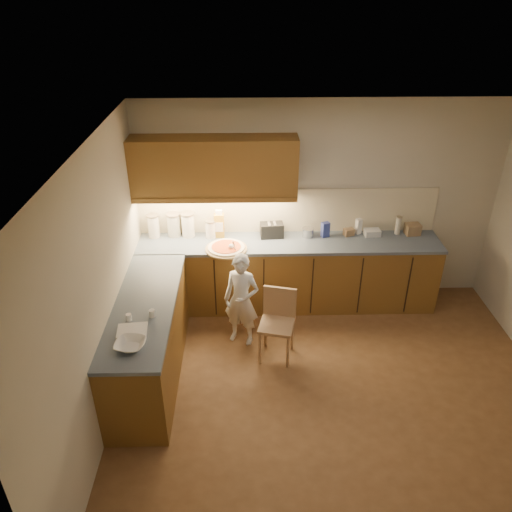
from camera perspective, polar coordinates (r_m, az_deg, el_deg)
name	(u,v)px	position (r m, az deg, el deg)	size (l,w,h in m)	color
room	(351,255)	(4.43, 10.78, 0.08)	(4.54, 4.50, 2.62)	brown
l_counter	(246,293)	(6.03, -1.18, -4.25)	(3.77, 2.62, 0.92)	brown
backsplash	(288,211)	(6.34, 3.69, 5.20)	(3.75, 0.02, 0.58)	beige
upper_cabinets	(214,167)	(5.94, -4.81, 10.09)	(1.95, 0.36, 0.73)	brown
pizza_on_board	(226,248)	(6.00, -3.40, 0.90)	(0.50, 0.50, 0.20)	tan
child	(242,300)	(5.71, -1.66, -5.04)	(0.42, 0.27, 1.14)	white
wooden_chair	(278,319)	(5.59, 2.51, -7.15)	(0.45, 0.45, 0.82)	tan
mixing_bowl	(130,345)	(4.62, -14.17, -9.80)	(0.27, 0.27, 0.07)	silver
canister_a	(154,226)	(6.37, -11.63, 3.40)	(0.15, 0.15, 0.30)	silver
canister_b	(174,225)	(6.35, -9.38, 3.55)	(0.17, 0.17, 0.30)	beige
canister_c	(188,225)	(6.31, -7.78, 3.57)	(0.17, 0.17, 0.32)	white
canister_d	(211,229)	(6.27, -5.19, 3.14)	(0.15, 0.15, 0.24)	white
oil_jug	(219,225)	(6.25, -4.22, 3.59)	(0.12, 0.09, 0.37)	gold
toaster	(272,230)	(6.27, 1.81, 2.98)	(0.30, 0.19, 0.19)	black
steel_pot	(308,232)	(6.32, 5.96, 2.71)	(0.15, 0.15, 0.11)	#B5B5BA
blue_box	(325,230)	(6.33, 7.93, 3.01)	(0.10, 0.07, 0.19)	#2F3C8E
card_box_a	(349,232)	(6.44, 10.56, 2.71)	(0.12, 0.09, 0.09)	#A68159
white_bottle	(358,226)	(6.48, 11.63, 3.35)	(0.07, 0.07, 0.20)	silver
flat_pack	(372,233)	(6.49, 13.13, 2.63)	(0.20, 0.14, 0.08)	silver
tall_jar	(398,225)	(6.58, 15.94, 3.42)	(0.08, 0.08, 0.24)	beige
card_box_b	(413,229)	(6.64, 17.47, 2.94)	(0.18, 0.14, 0.14)	#9E7E55
dough_cloth	(132,330)	(4.82, -13.98, -8.24)	(0.27, 0.21, 0.02)	silver
spice_jar_a	(129,317)	(4.95, -14.33, -6.80)	(0.05, 0.05, 0.07)	white
spice_jar_b	(152,313)	(4.95, -11.81, -6.44)	(0.06, 0.06, 0.08)	silver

